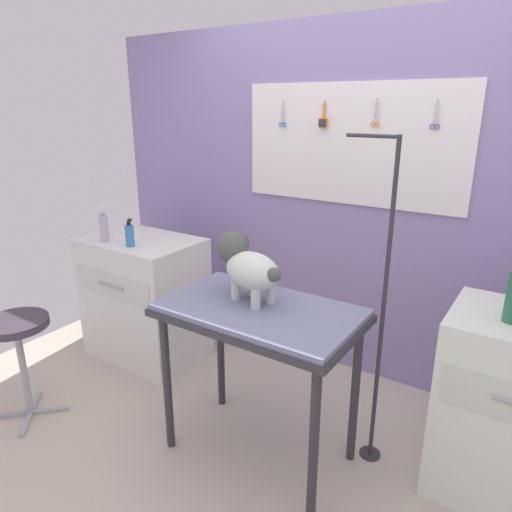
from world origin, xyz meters
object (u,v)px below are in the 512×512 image
Objects in this scene: counter_left at (145,298)px; grooming_arm at (380,323)px; dog at (246,266)px; grooming_table at (259,325)px; spray_bottle_short at (130,235)px; stool at (18,337)px.

grooming_arm is at bearing -3.40° from counter_left.
dog is at bearing -157.46° from grooming_arm.
grooming_table is 1.10× the size of counter_left.
dog is (-0.11, 0.05, 0.27)m from grooming_table.
dog is at bearing -17.35° from counter_left.
dog is at bearing -10.81° from spray_bottle_short.
grooming_arm is at bearing 22.54° from dog.
grooming_table is at bearing -148.36° from grooming_arm.
spray_bottle_short reaches higher than stool.
counter_left is at bearing 176.60° from grooming_arm.
counter_left is at bearing 162.65° from dog.
counter_left is 4.73× the size of spray_bottle_short.
grooming_arm is 8.83× the size of spray_bottle_short.
dog is 0.70× the size of stool.
spray_bottle_short is (-1.19, 0.26, 0.21)m from grooming_table.
spray_bottle_short is at bearing -178.37° from grooming_arm.
grooming_arm is at bearing 1.63° from spray_bottle_short.
spray_bottle_short is (-1.08, 0.21, -0.06)m from dog.
counter_left is (-1.26, 0.41, -0.31)m from grooming_table.
grooming_table is 1.55× the size of stool.
dog is at bearing 154.48° from grooming_table.
grooming_table is at bearing 20.95° from stool.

